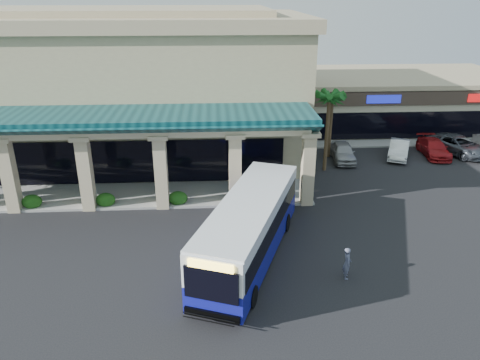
{
  "coord_description": "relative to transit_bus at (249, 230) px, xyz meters",
  "views": [
    {
      "loc": [
        0.26,
        -21.44,
        12.69
      ],
      "look_at": [
        1.73,
        4.03,
        2.2
      ],
      "focal_mm": 35.0,
      "sensor_mm": 36.0,
      "label": 1
    }
  ],
  "objects": [
    {
      "name": "arcade",
      "position": [
        -9.91,
        7.8,
        1.25
      ],
      "size": [
        30.0,
        6.2,
        5.7
      ],
      "primitive_type": null,
      "color": "#093339",
      "rests_on": "ground"
    },
    {
      "name": "car_silver",
      "position": [
        8.5,
        14.02,
        -0.89
      ],
      "size": [
        2.05,
        4.28,
        1.41
      ],
      "primitive_type": "imported",
      "rotation": [
        0.0,
        0.0,
        -0.09
      ],
      "color": "#A1A1A4",
      "rests_on": "ground"
    },
    {
      "name": "palm_0",
      "position": [
        6.59,
        12.0,
        1.7
      ],
      "size": [
        2.4,
        2.4,
        6.6
      ],
      "primitive_type": null,
      "color": "#15521A",
      "rests_on": "ground"
    },
    {
      "name": "car_gray",
      "position": [
        18.35,
        15.1,
        -0.85
      ],
      "size": [
        4.43,
        5.88,
        1.48
      ],
      "primitive_type": "imported",
      "rotation": [
        0.0,
        0.0,
        0.42
      ],
      "color": "#414750",
      "rests_on": "ground"
    },
    {
      "name": "ground",
      "position": [
        -1.91,
        1.0,
        -1.6
      ],
      "size": [
        110.0,
        110.0,
        0.0
      ],
      "primitive_type": "plane",
      "color": "black"
    },
    {
      "name": "pedestrian",
      "position": [
        4.43,
        -2.04,
        -0.8
      ],
      "size": [
        0.44,
        0.62,
        1.59
      ],
      "primitive_type": "imported",
      "rotation": [
        0.0,
        0.0,
        1.46
      ],
      "color": "slate",
      "rests_on": "ground"
    },
    {
      "name": "palm_1",
      "position": [
        7.59,
        15.0,
        1.3
      ],
      "size": [
        2.4,
        2.4,
        5.8
      ],
      "primitive_type": null,
      "color": "#15521A",
      "rests_on": "ground"
    },
    {
      "name": "strip_mall",
      "position": [
        16.09,
        25.0,
        0.85
      ],
      "size": [
        22.5,
        12.5,
        4.9
      ],
      "primitive_type": null,
      "color": "beige",
      "rests_on": "ground"
    },
    {
      "name": "car_red",
      "position": [
        16.18,
        14.74,
        -0.94
      ],
      "size": [
        2.21,
        4.63,
        1.3
      ],
      "primitive_type": "imported",
      "rotation": [
        0.0,
        0.0,
        -0.09
      ],
      "color": "maroon",
      "rests_on": "ground"
    },
    {
      "name": "broadleaf_tree",
      "position": [
        5.59,
        20.0,
        0.81
      ],
      "size": [
        2.6,
        2.6,
        4.81
      ],
      "primitive_type": null,
      "color": "#194910",
      "rests_on": "ground"
    },
    {
      "name": "transit_bus",
      "position": [
        0.0,
        0.0,
        0.0
      ],
      "size": [
        6.46,
        11.64,
        3.19
      ],
      "primitive_type": null,
      "rotation": [
        0.0,
        0.0,
        -0.35
      ],
      "color": "#141797",
      "rests_on": "ground"
    },
    {
      "name": "car_white",
      "position": [
        13.19,
        14.48,
        -0.91
      ],
      "size": [
        3.02,
        4.4,
        1.37
      ],
      "primitive_type": "imported",
      "rotation": [
        0.0,
        0.0,
        -0.42
      ],
      "color": "white",
      "rests_on": "ground"
    },
    {
      "name": "main_building",
      "position": [
        -9.91,
        17.0,
        4.08
      ],
      "size": [
        30.8,
        14.8,
        11.35
      ],
      "primitive_type": null,
      "color": "tan",
      "rests_on": "ground"
    }
  ]
}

